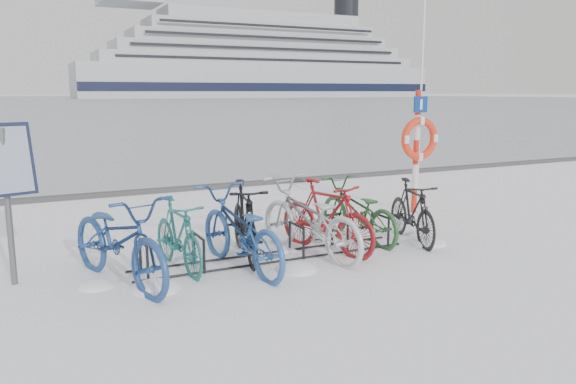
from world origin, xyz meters
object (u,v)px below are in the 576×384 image
(lifebuoy_station, at_px, (419,139))
(cruise_ferry, at_px, (260,65))
(info_board, at_px, (5,170))
(bike_rack, at_px, (274,246))

(lifebuoy_station, xyz_separation_m, cruise_ferry, (78.25, 191.09, 10.70))
(info_board, bearing_deg, cruise_ferry, 50.28)
(cruise_ferry, bearing_deg, lifebuoy_station, -112.27)
(bike_rack, bearing_deg, cruise_ferry, 66.95)
(bike_rack, xyz_separation_m, lifebuoy_station, (3.72, 1.53, 1.25))
(lifebuoy_station, bearing_deg, info_board, -170.55)
(bike_rack, distance_m, cruise_ferry, 209.69)
(info_board, distance_m, lifebuoy_station, 7.11)
(bike_rack, xyz_separation_m, cruise_ferry, (81.98, 192.63, 11.95))
(lifebuoy_station, height_order, cruise_ferry, cruise_ferry)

